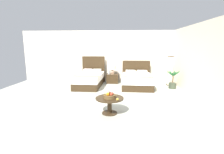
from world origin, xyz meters
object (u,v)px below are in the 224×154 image
at_px(bed_near_corner, 137,80).
at_px(loose_apple, 117,99).
at_px(fruit_bowl, 109,95).
at_px(nightstand, 112,79).
at_px(coffee_table, 110,102).
at_px(table_lamp, 112,69).
at_px(floor_lamp_corner, 170,71).
at_px(vase, 109,73).
at_px(bed_near_window, 90,79).
at_px(potted_palm, 172,83).

height_order(bed_near_corner, loose_apple, bed_near_corner).
distance_m(bed_near_corner, fruit_bowl, 3.50).
xyz_separation_m(nightstand, loose_apple, (0.38, -4.24, 0.27)).
relative_size(nightstand, coffee_table, 0.75).
xyz_separation_m(table_lamp, floor_lamp_corner, (2.84, -0.30, -0.04)).
bearing_deg(table_lamp, floor_lamp_corner, -6.07).
distance_m(vase, floor_lamp_corner, 3.03).
bearing_deg(bed_near_window, vase, 36.39).
height_order(vase, fruit_bowl, fruit_bowl).
relative_size(coffee_table, fruit_bowl, 2.20).
height_order(bed_near_corner, floor_lamp_corner, floor_lamp_corner).
relative_size(fruit_bowl, loose_apple, 5.03).
relative_size(table_lamp, potted_palm, 0.53).
xyz_separation_m(fruit_bowl, loose_apple, (0.24, -0.22, -0.05)).
relative_size(table_lamp, coffee_table, 0.55).
xyz_separation_m(bed_near_corner, floor_lamp_corner, (1.64, 0.42, 0.40)).
relative_size(bed_near_window, fruit_bowl, 6.04).
xyz_separation_m(floor_lamp_corner, potted_palm, (-0.04, -0.69, -0.47)).
height_order(bed_near_window, coffee_table, bed_near_window).
height_order(nightstand, loose_apple, loose_apple).
relative_size(bed_near_corner, loose_apple, 28.81).
height_order(bed_near_corner, nightstand, bed_near_corner).
height_order(bed_near_window, vase, bed_near_window).
xyz_separation_m(table_lamp, loose_apple, (0.38, -4.26, -0.25)).
distance_m(table_lamp, loose_apple, 4.29).
height_order(vase, floor_lamp_corner, floor_lamp_corner).
xyz_separation_m(bed_near_corner, loose_apple, (-0.82, -3.55, 0.20)).
bearing_deg(nightstand, potted_palm, -19.17).
height_order(bed_near_corner, table_lamp, bed_near_corner).
bearing_deg(bed_near_window, coffee_table, -69.75).
distance_m(loose_apple, floor_lamp_corner, 4.67).
relative_size(floor_lamp_corner, potted_palm, 1.71).
xyz_separation_m(bed_near_corner, coffee_table, (-1.04, -3.30, 0.03)).
bearing_deg(potted_palm, bed_near_corner, 170.26).
relative_size(bed_near_corner, nightstand, 3.47).
relative_size(nightstand, table_lamp, 1.36).
bearing_deg(bed_near_corner, vase, 154.51).
distance_m(coffee_table, fruit_bowl, 0.21).
bearing_deg(fruit_bowl, vase, 94.63).
bearing_deg(coffee_table, vase, 94.85).
relative_size(loose_apple, potted_palm, 0.09).
distance_m(nightstand, fruit_bowl, 4.04).
distance_m(vase, potted_palm, 3.13).
relative_size(vase, floor_lamp_corner, 0.11).
bearing_deg(bed_near_corner, loose_apple, -102.96).
bearing_deg(bed_near_corner, potted_palm, -9.74).
distance_m(coffee_table, potted_palm, 4.02).
height_order(nightstand, coffee_table, nightstand).
bearing_deg(coffee_table, nightstand, 92.24).
relative_size(bed_near_window, nightstand, 3.67).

